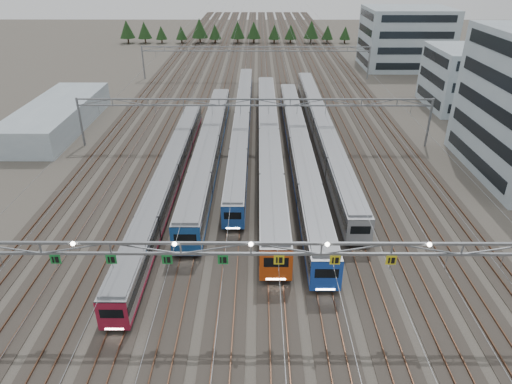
{
  "coord_description": "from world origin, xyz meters",
  "views": [
    {
      "loc": [
        0.53,
        -29.96,
        28.14
      ],
      "look_at": [
        0.33,
        16.91,
        3.5
      ],
      "focal_mm": 32.0,
      "sensor_mm": 36.0,
      "label": 1
    }
  ],
  "objects_px": {
    "gantry_mid": "(255,108)",
    "depot_bldg_mid": "(467,78)",
    "train_e": "(299,148)",
    "train_b": "(210,147)",
    "depot_bldg_north": "(405,38)",
    "train_c": "(242,121)",
    "west_shed": "(57,116)",
    "train_d": "(269,140)",
    "train_a": "(169,175)",
    "train_f": "(322,128)",
    "gantry_far": "(256,53)",
    "gantry_near": "(250,252)"
  },
  "relations": [
    {
      "from": "depot_bldg_mid",
      "to": "train_c",
      "type": "bearing_deg",
      "value": -162.09
    },
    {
      "from": "gantry_mid",
      "to": "west_shed",
      "type": "distance_m",
      "value": 36.67
    },
    {
      "from": "train_a",
      "to": "train_f",
      "type": "distance_m",
      "value": 28.87
    },
    {
      "from": "train_a",
      "to": "west_shed",
      "type": "bearing_deg",
      "value": 135.34
    },
    {
      "from": "train_c",
      "to": "gantry_mid",
      "type": "xyz_separation_m",
      "value": [
        2.25,
        -6.87,
        4.43
      ]
    },
    {
      "from": "gantry_near",
      "to": "train_d",
      "type": "bearing_deg",
      "value": 86.44
    },
    {
      "from": "train_c",
      "to": "train_e",
      "type": "relative_size",
      "value": 1.09
    },
    {
      "from": "train_f",
      "to": "gantry_mid",
      "type": "height_order",
      "value": "gantry_mid"
    },
    {
      "from": "train_c",
      "to": "west_shed",
      "type": "distance_m",
      "value": 33.23
    },
    {
      "from": "train_f",
      "to": "gantry_mid",
      "type": "distance_m",
      "value": 12.33
    },
    {
      "from": "gantry_mid",
      "to": "west_shed",
      "type": "relative_size",
      "value": 1.88
    },
    {
      "from": "train_c",
      "to": "depot_bldg_mid",
      "type": "height_order",
      "value": "depot_bldg_mid"
    },
    {
      "from": "train_e",
      "to": "gantry_mid",
      "type": "relative_size",
      "value": 1.09
    },
    {
      "from": "train_e",
      "to": "depot_bldg_mid",
      "type": "relative_size",
      "value": 3.85
    },
    {
      "from": "gantry_near",
      "to": "gantry_far",
      "type": "relative_size",
      "value": 1.0
    },
    {
      "from": "train_b",
      "to": "train_d",
      "type": "distance_m",
      "value": 9.43
    },
    {
      "from": "depot_bldg_north",
      "to": "train_e",
      "type": "bearing_deg",
      "value": -117.36
    },
    {
      "from": "gantry_mid",
      "to": "depot_bldg_north",
      "type": "height_order",
      "value": "depot_bldg_north"
    },
    {
      "from": "depot_bldg_north",
      "to": "west_shed",
      "type": "distance_m",
      "value": 91.04
    },
    {
      "from": "train_e",
      "to": "gantry_mid",
      "type": "distance_m",
      "value": 10.2
    },
    {
      "from": "train_d",
      "to": "depot_bldg_mid",
      "type": "distance_m",
      "value": 47.05
    },
    {
      "from": "train_a",
      "to": "depot_bldg_mid",
      "type": "distance_m",
      "value": 64.99
    },
    {
      "from": "gantry_near",
      "to": "train_b",
      "type": "bearing_deg",
      "value": 101.13
    },
    {
      "from": "train_a",
      "to": "train_d",
      "type": "bearing_deg",
      "value": 42.08
    },
    {
      "from": "train_e",
      "to": "gantry_far",
      "type": "xyz_separation_m",
      "value": [
        -6.75,
        51.38,
        4.21
      ]
    },
    {
      "from": "train_c",
      "to": "west_shed",
      "type": "height_order",
      "value": "west_shed"
    },
    {
      "from": "train_d",
      "to": "gantry_mid",
      "type": "distance_m",
      "value": 5.68
    },
    {
      "from": "gantry_mid",
      "to": "depot_bldg_mid",
      "type": "xyz_separation_m",
      "value": [
        42.25,
        21.25,
        -0.47
      ]
    },
    {
      "from": "train_e",
      "to": "depot_bldg_mid",
      "type": "distance_m",
      "value": 45.15
    },
    {
      "from": "train_b",
      "to": "west_shed",
      "type": "distance_m",
      "value": 32.15
    },
    {
      "from": "train_c",
      "to": "gantry_far",
      "type": "distance_m",
      "value": 38.45
    },
    {
      "from": "gantry_far",
      "to": "gantry_near",
      "type": "bearing_deg",
      "value": -90.03
    },
    {
      "from": "train_e",
      "to": "gantry_near",
      "type": "bearing_deg",
      "value": -101.39
    },
    {
      "from": "gantry_near",
      "to": "depot_bldg_mid",
      "type": "distance_m",
      "value": 74.55
    },
    {
      "from": "train_d",
      "to": "west_shed",
      "type": "xyz_separation_m",
      "value": [
        -37.69,
        11.71,
        -0.07
      ]
    },
    {
      "from": "gantry_near",
      "to": "train_e",
      "type": "bearing_deg",
      "value": 78.61
    },
    {
      "from": "gantry_mid",
      "to": "depot_bldg_north",
      "type": "relative_size",
      "value": 2.56
    },
    {
      "from": "train_b",
      "to": "depot_bldg_north",
      "type": "relative_size",
      "value": 2.34
    },
    {
      "from": "train_f",
      "to": "train_d",
      "type": "bearing_deg",
      "value": -146.75
    },
    {
      "from": "train_e",
      "to": "train_b",
      "type": "bearing_deg",
      "value": 178.62
    },
    {
      "from": "train_f",
      "to": "gantry_mid",
      "type": "bearing_deg",
      "value": -166.69
    },
    {
      "from": "train_a",
      "to": "west_shed",
      "type": "xyz_separation_m",
      "value": [
        -24.19,
        23.9,
        0.25
      ]
    },
    {
      "from": "train_f",
      "to": "west_shed",
      "type": "xyz_separation_m",
      "value": [
        -46.69,
        5.81,
        0.12
      ]
    },
    {
      "from": "train_a",
      "to": "train_b",
      "type": "distance_m",
      "value": 10.4
    },
    {
      "from": "train_d",
      "to": "train_f",
      "type": "height_order",
      "value": "train_d"
    },
    {
      "from": "gantry_mid",
      "to": "depot_bldg_north",
      "type": "xyz_separation_m",
      "value": [
        40.37,
        58.58,
        1.34
      ]
    },
    {
      "from": "train_d",
      "to": "train_f",
      "type": "relative_size",
      "value": 1.0
    },
    {
      "from": "train_d",
      "to": "west_shed",
      "type": "bearing_deg",
      "value": 162.74
    },
    {
      "from": "train_c",
      "to": "train_d",
      "type": "height_order",
      "value": "train_d"
    },
    {
      "from": "train_a",
      "to": "gantry_near",
      "type": "relative_size",
      "value": 0.95
    }
  ]
}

